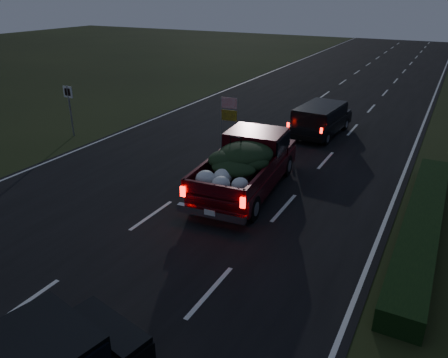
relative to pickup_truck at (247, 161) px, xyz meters
The scene contains 6 objects.
ground 3.89m from the pickup_truck, 119.85° to the right, with size 120.00×120.00×0.00m, color black.
road_asphalt 3.89m from the pickup_truck, 119.85° to the right, with size 14.00×120.00×0.02m, color black.
hedge_row 6.00m from the pickup_truck, ahead, with size 1.00×10.00×0.60m, color black.
route_sign 10.52m from the pickup_truck, behind, with size 0.55×0.08×2.50m.
pickup_truck is the anchor object (origin of this frame).
lead_suv 7.62m from the pickup_truck, 86.68° to the left, with size 2.11×4.45×1.24m.
Camera 1 is at (7.92, -9.91, 6.73)m, focal length 35.00 mm.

